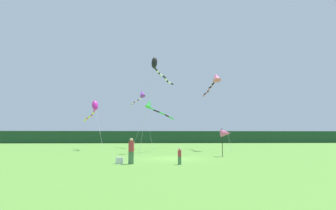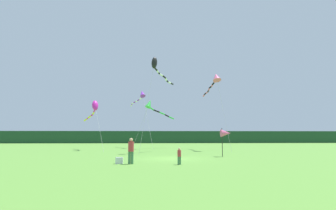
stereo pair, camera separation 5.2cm
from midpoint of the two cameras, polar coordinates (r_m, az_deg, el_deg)
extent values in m
plane|color=#5B9338|center=(21.08, 0.81, -12.24)|extent=(120.00, 120.00, 0.00)
cube|color=#1E4228|center=(65.97, -1.83, -7.39)|extent=(108.00, 3.43, 3.10)
cylinder|color=#3F724C|center=(17.24, -8.92, -11.92)|extent=(0.17, 0.17, 0.83)
cylinder|color=#3F724C|center=(17.22, -8.27, -11.94)|extent=(0.17, 0.17, 0.83)
cylinder|color=#B23338|center=(17.18, -8.55, -9.44)|extent=(0.38, 0.38, 0.66)
sphere|color=tan|center=(17.17, -8.52, -7.94)|extent=(0.24, 0.24, 0.24)
cylinder|color=#3F724C|center=(16.74, 2.39, -12.67)|extent=(0.11, 0.11, 0.53)
cylinder|color=#3F724C|center=(16.75, 2.81, -12.67)|extent=(0.11, 0.11, 0.53)
cylinder|color=#B23338|center=(16.70, 2.59, -11.06)|extent=(0.24, 0.24, 0.42)
sphere|color=tan|center=(16.69, 2.58, -10.08)|extent=(0.15, 0.15, 0.15)
cube|color=silver|center=(17.53, -11.18, -12.44)|extent=(0.49, 0.31, 0.43)
cylinder|color=black|center=(23.53, 12.33, -8.39)|extent=(0.06, 0.06, 2.59)
cone|color=#E5598C|center=(23.62, 13.10, -6.35)|extent=(0.90, 0.70, 0.70)
cylinder|color=#B2B2B2|center=(31.08, 12.61, -1.54)|extent=(0.64, 3.75, 9.62)
cone|color=#E5598C|center=(33.56, 11.02, 6.34)|extent=(1.30, 1.54, 1.36)
cylinder|color=#E5598C|center=(33.69, 10.80, 5.40)|extent=(0.36, 0.67, 0.38)
cylinder|color=black|center=(34.15, 10.36, 4.90)|extent=(0.34, 0.66, 0.37)
cylinder|color=#E5598C|center=(34.65, 10.06, 4.46)|extent=(0.24, 0.63, 0.32)
cylinder|color=black|center=(35.14, 9.73, 4.08)|extent=(0.41, 0.65, 0.32)
cylinder|color=#E5598C|center=(35.62, 9.38, 3.65)|extent=(0.21, 0.65, 0.39)
cylinder|color=black|center=(36.14, 9.20, 3.22)|extent=(0.20, 0.63, 0.34)
cylinder|color=#E5598C|center=(36.65, 8.91, 2.88)|extent=(0.35, 0.64, 0.28)
cylinder|color=black|center=(37.14, 8.52, 2.59)|extent=(0.34, 0.65, 0.31)
cylinder|color=#E5598C|center=(37.65, 8.21, 2.21)|extent=(0.27, 0.66, 0.38)
cylinder|color=#B2B2B2|center=(26.06, -4.89, -0.11)|extent=(1.47, 2.74, 10.10)
ellipsoid|color=black|center=(28.42, -3.22, 9.70)|extent=(0.99, 1.13, 1.51)
cylinder|color=black|center=(28.48, -2.93, 8.31)|extent=(0.49, 0.64, 0.36)
cylinder|color=white|center=(28.96, -2.50, 7.81)|extent=(0.34, 0.63, 0.27)
cylinder|color=black|center=(29.48, -2.20, 7.41)|extent=(0.37, 0.63, 0.26)
cylinder|color=white|center=(29.94, -1.69, 7.01)|extent=(0.56, 0.59, 0.31)
cylinder|color=black|center=(30.33, -0.99, 6.53)|extent=(0.57, 0.61, 0.37)
cylinder|color=white|center=(30.79, -0.54, 6.01)|extent=(0.35, 0.66, 0.35)
cylinder|color=black|center=(31.30, -0.26, 5.56)|extent=(0.41, 0.64, 0.29)
cylinder|color=white|center=(31.77, 0.22, 5.22)|extent=(0.54, 0.58, 0.26)
cylinder|color=black|center=(32.22, 0.80, 4.94)|extent=(0.50, 0.60, 0.26)
cylinder|color=#B2B2B2|center=(32.15, -15.64, -4.95)|extent=(2.06, 3.50, 5.91)
ellipsoid|color=#E026B2|center=(34.29, -16.51, -0.09)|extent=(1.30, 1.44, 1.59)
cylinder|color=#E026B2|center=(34.61, -16.64, -1.28)|extent=(0.50, 0.86, 0.41)
cylinder|color=yellow|center=(35.37, -16.85, -1.75)|extent=(0.51, 0.86, 0.42)
cylinder|color=#E026B2|center=(36.13, -17.13, -2.17)|extent=(0.59, 0.83, 0.37)
cylinder|color=yellow|center=(36.84, -17.62, -2.56)|extent=(0.74, 0.76, 0.43)
cylinder|color=#E026B2|center=(37.57, -18.06, -2.89)|extent=(0.56, 0.82, 0.31)
cylinder|color=yellow|center=(38.29, -18.49, -3.23)|extent=(0.74, 0.76, 0.46)
cylinder|color=#B2B2B2|center=(36.63, -4.84, -3.31)|extent=(1.88, 4.93, 8.59)
cone|color=purple|center=(39.61, -6.00, 2.67)|extent=(1.26, 1.52, 1.37)
cylinder|color=purple|center=(39.84, -6.09, 1.85)|extent=(0.35, 0.73, 0.37)
cylinder|color=white|center=(40.41, -6.41, 1.49)|extent=(0.55, 0.69, 0.35)
cylinder|color=purple|center=(40.95, -6.86, 1.17)|extent=(0.54, 0.69, 0.34)
cylinder|color=white|center=(41.50, -7.30, 0.92)|extent=(0.54, 0.67, 0.27)
cylinder|color=purple|center=(42.05, -7.73, 0.68)|extent=(0.54, 0.69, 0.33)
cylinder|color=white|center=(42.60, -8.16, 0.43)|extent=(0.55, 0.67, 0.30)
cylinder|color=purple|center=(43.19, -8.41, 0.20)|extent=(0.31, 0.70, 0.29)
cylinder|color=white|center=(43.81, -8.53, -0.06)|extent=(0.40, 0.73, 0.36)
cylinder|color=#B2B2B2|center=(35.13, -6.34, -4.78)|extent=(2.27, 2.07, 6.58)
cone|color=green|center=(36.38, -4.41, 0.31)|extent=(1.55, 1.52, 1.45)
cylinder|color=green|center=(36.73, -3.94, -0.78)|extent=(0.80, 1.04, 0.53)
cylinder|color=black|center=(37.40, -2.77, -1.39)|extent=(1.06, 0.75, 0.48)
cylinder|color=green|center=(38.00, -1.47, -1.92)|extent=(0.99, 0.86, 0.48)
cylinder|color=black|center=(38.74, -0.39, -2.44)|extent=(0.87, 0.98, 0.47)
cylinder|color=green|center=(39.49, 0.67, -2.96)|extent=(1.01, 0.84, 0.50)
camera|label=1|loc=(0.03, -90.05, 0.01)|focal=26.46mm
camera|label=2|loc=(0.03, 89.95, -0.01)|focal=26.46mm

